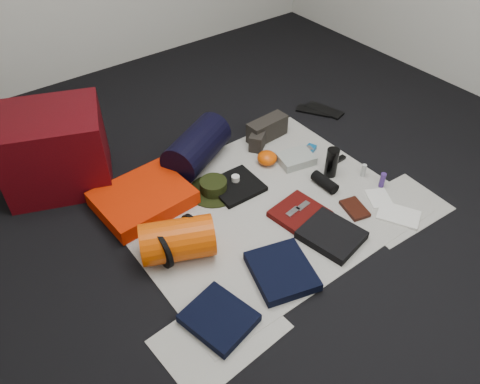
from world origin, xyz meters
TOP-DOWN VIEW (x-y plane):
  - floor at (0.00, 0.00)m, footprint 4.50×4.50m
  - newspaper_mat at (0.00, 0.00)m, footprint 1.60×1.30m
  - newspaper_sheet_front_left at (-0.70, -0.55)m, footprint 0.61×0.44m
  - newspaper_sheet_front_right at (0.65, -0.50)m, footprint 0.60×0.43m
  - red_cabinet at (-0.86, 0.96)m, footprint 0.74×0.69m
  - sleeping_pad at (-0.56, 0.45)m, footprint 0.56×0.47m
  - stuff_sack at (-0.60, -0.02)m, footprint 0.45×0.37m
  - sack_strap_left at (-0.70, -0.02)m, footprint 0.02×0.22m
  - sack_strap_right at (-0.50, -0.02)m, footprint 0.02×0.22m
  - navy_duffel at (-0.07, 0.60)m, footprint 0.55×0.45m
  - boonie_brim at (-0.15, 0.30)m, footprint 0.37×0.37m
  - boonie_crown at (-0.15, 0.30)m, footprint 0.17×0.17m
  - hiking_boot_left at (0.39, 0.52)m, footprint 0.25×0.21m
  - hiking_boot_right at (0.48, 0.55)m, footprint 0.31×0.13m
  - flip_flop_left at (1.01, 0.60)m, footprint 0.23×0.29m
  - flip_flop_right at (1.08, 0.56)m, footprint 0.18×0.31m
  - trousers_navy_a at (-0.67, -0.49)m, footprint 0.33×0.36m
  - trousers_navy_b at (-0.24, -0.46)m, footprint 0.38×0.41m
  - trousers_charcoal at (0.15, -0.43)m, footprint 0.33×0.36m
  - black_tshirt at (-0.02, 0.24)m, footprint 0.31×0.29m
  - red_shirt at (0.13, -0.20)m, footprint 0.32×0.32m
  - orange_stuff_sack at (0.29, 0.32)m, footprint 0.15×0.15m
  - first_aid_pouch at (0.46, 0.21)m, footprint 0.26×0.22m
  - water_bottle at (0.55, -0.03)m, footprint 0.09×0.09m
  - speaker at (0.43, -0.09)m, footprint 0.07×0.18m
  - compact_camera at (0.58, 0.24)m, footprint 0.09×0.07m
  - cyan_case at (0.62, 0.24)m, footprint 0.11×0.09m
  - toiletry_purple at (0.72, -0.30)m, footprint 0.04×0.04m
  - toiletry_clear at (0.71, -0.16)m, footprint 0.03×0.03m
  - paperback_book at (0.42, -0.35)m, footprint 0.15×0.20m
  - map_booklet at (0.60, -0.55)m, footprint 0.26×0.29m
  - map_printout at (0.63, -0.37)m, footprint 0.20×0.21m
  - sunglasses at (0.71, 0.04)m, footprint 0.09×0.04m
  - key_cluster at (-0.74, -0.50)m, footprint 0.08×0.08m
  - tape_roll at (-0.00, 0.27)m, footprint 0.05×0.05m
  - energy_bar_a at (0.09, -0.18)m, footprint 0.10×0.05m
  - energy_bar_b at (0.17, -0.18)m, footprint 0.10×0.05m

SIDE VIEW (x-z plane):
  - floor at x=0.00m, z-range -0.02..0.00m
  - newspaper_sheet_front_left at x=-0.70m, z-range 0.00..0.00m
  - newspaper_sheet_front_right at x=0.65m, z-range 0.00..0.00m
  - newspaper_mat at x=0.00m, z-range 0.00..0.01m
  - flip_flop_left at x=1.01m, z-range 0.00..0.02m
  - flip_flop_right at x=1.08m, z-range 0.00..0.02m
  - map_printout at x=0.63m, z-range 0.01..0.01m
  - boonie_brim at x=-0.15m, z-range 0.01..0.01m
  - key_cluster at x=-0.74m, z-range 0.01..0.02m
  - map_booklet at x=0.60m, z-range 0.01..0.02m
  - sunglasses at x=0.71m, z-range 0.01..0.03m
  - paperback_book at x=0.42m, z-range 0.01..0.03m
  - black_tshirt at x=-0.02m, z-range 0.01..0.04m
  - cyan_case at x=0.62m, z-range 0.01..0.04m
  - compact_camera at x=0.58m, z-range 0.01..0.04m
  - red_shirt at x=0.13m, z-range 0.01..0.04m
  - trousers_navy_a at x=-0.67m, z-range 0.01..0.05m
  - trousers_charcoal at x=0.15m, z-range 0.01..0.06m
  - trousers_navy_b at x=-0.24m, z-range 0.01..0.06m
  - first_aid_pouch at x=0.46m, z-range 0.01..0.06m
  - speaker at x=0.43m, z-range 0.01..0.08m
  - orange_stuff_sack at x=0.29m, z-range 0.01..0.09m
  - energy_bar_a at x=0.09m, z-range 0.04..0.06m
  - energy_bar_b at x=0.17m, z-range 0.04..0.06m
  - toiletry_clear at x=0.71m, z-range 0.01..0.09m
  - boonie_crown at x=-0.15m, z-range 0.01..0.09m
  - tape_roll at x=0.00m, z-range 0.04..0.07m
  - sleeping_pad at x=-0.56m, z-range 0.01..0.10m
  - toiletry_purple at x=0.72m, z-range 0.01..0.11m
  - hiking_boot_left at x=0.39m, z-range 0.01..0.13m
  - hiking_boot_right at x=0.48m, z-range 0.01..0.16m
  - water_bottle at x=0.55m, z-range 0.01..0.21m
  - sack_strap_left at x=-0.70m, z-range 0.01..0.22m
  - sack_strap_right at x=-0.50m, z-range 0.01..0.22m
  - stuff_sack at x=-0.60m, z-range 0.01..0.23m
  - navy_duffel at x=-0.07m, z-range 0.01..0.26m
  - red_cabinet at x=-0.86m, z-range 0.00..0.50m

